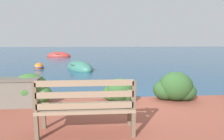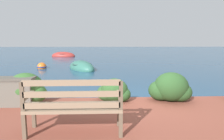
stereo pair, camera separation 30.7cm
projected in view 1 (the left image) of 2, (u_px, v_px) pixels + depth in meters
name	position (u px, v px, depth m)	size (l,w,h in m)	color
ground_plane	(145.00, 105.00, 5.36)	(80.00, 80.00, 0.00)	navy
park_bench	(86.00, 105.00, 3.17)	(1.55, 0.48, 0.93)	brown
hedge_clump_far_left	(30.00, 91.00, 4.73)	(1.07, 0.77, 0.73)	#38662D
hedge_clump_left	(119.00, 91.00, 4.93)	(0.84, 0.60, 0.57)	#2D5628
hedge_clump_centre	(175.00, 88.00, 5.00)	(1.05, 0.76, 0.72)	#284C23
rowboat_nearest	(80.00, 68.00, 11.49)	(2.17, 2.62, 0.90)	#336B5B
rowboat_mid	(59.00, 56.00, 19.57)	(2.41, 1.25, 0.86)	#9E2D28
mooring_buoy	(39.00, 67.00, 11.81)	(0.57, 0.57, 0.52)	orange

